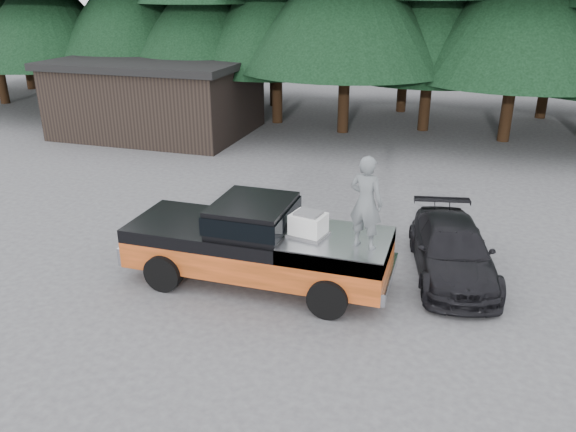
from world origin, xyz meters
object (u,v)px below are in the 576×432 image
(pickup_truck, at_px, (258,255))
(man_on_bed, at_px, (366,203))
(utility_building, at_px, (158,96))
(parked_car, at_px, (452,250))
(air_compressor, at_px, (308,225))

(pickup_truck, height_order, man_on_bed, man_on_bed)
(utility_building, bearing_deg, pickup_truck, -52.49)
(parked_car, relative_size, utility_building, 0.50)
(pickup_truck, relative_size, air_compressor, 8.70)
(man_on_bed, height_order, parked_car, man_on_bed)
(utility_building, bearing_deg, man_on_bed, -46.57)
(man_on_bed, bearing_deg, air_compressor, 8.41)
(air_compressor, bearing_deg, utility_building, 142.25)
(pickup_truck, xyz_separation_m, parked_car, (4.15, 1.66, -0.06))
(pickup_truck, relative_size, utility_building, 0.71)
(air_compressor, xyz_separation_m, utility_building, (-10.36, 12.05, 0.10))
(pickup_truck, distance_m, utility_building, 15.11)
(parked_car, bearing_deg, utility_building, 131.05)
(pickup_truck, xyz_separation_m, man_on_bed, (2.40, -0.27, 1.62))
(parked_car, bearing_deg, air_compressor, -160.65)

